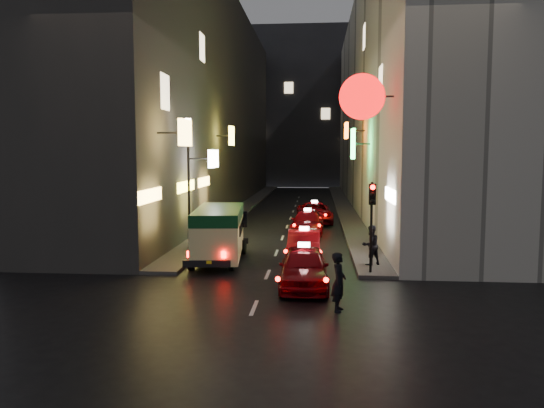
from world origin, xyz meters
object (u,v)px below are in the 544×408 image
(pedestrian_crossing, at_px, (339,278))
(traffic_light, at_px, (372,208))
(taxi_near, at_px, (304,264))
(lamp_post, at_px, (189,175))
(minibus, at_px, (219,228))

(pedestrian_crossing, height_order, traffic_light, traffic_light)
(taxi_near, height_order, pedestrian_crossing, pedestrian_crossing)
(lamp_post, bearing_deg, pedestrian_crossing, -53.25)
(minibus, xyz_separation_m, taxi_near, (3.81, -4.17, -0.65))
(taxi_near, xyz_separation_m, pedestrian_crossing, (1.12, -2.73, 0.17))
(traffic_light, bearing_deg, pedestrian_crossing, -107.30)
(taxi_near, distance_m, pedestrian_crossing, 2.95)
(lamp_post, bearing_deg, minibus, -49.71)
(pedestrian_crossing, relative_size, traffic_light, 0.58)
(minibus, bearing_deg, taxi_near, -47.60)
(minibus, xyz_separation_m, traffic_light, (6.34, -2.34, 1.20))
(pedestrian_crossing, bearing_deg, lamp_post, 46.45)
(minibus, height_order, taxi_near, minibus)
(minibus, xyz_separation_m, pedestrian_crossing, (4.92, -6.89, -0.47))
(taxi_near, xyz_separation_m, traffic_light, (2.54, 1.83, 1.84))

